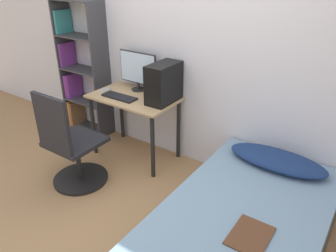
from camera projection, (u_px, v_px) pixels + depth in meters
ground_plane at (95, 231)px, 2.74m from camera, size 14.00×14.00×0.00m
wall_back at (190, 48)px, 3.25m from camera, size 8.00×0.05×2.50m
desk at (134, 107)px, 3.56m from camera, size 0.94×0.58×0.72m
bookshelf at (81, 75)px, 4.10m from camera, size 0.63×0.28×1.64m
office_chair at (71, 151)px, 3.17m from camera, size 0.55×0.55×1.00m
bed at (240, 234)px, 2.42m from camera, size 1.11×1.97×0.43m
pillow at (277, 160)px, 2.84m from camera, size 0.84×0.36×0.11m
magazine at (250, 236)px, 2.12m from camera, size 0.24×0.32×0.01m
monitor at (138, 70)px, 3.58m from camera, size 0.49×0.16×0.43m
keyboard at (119, 97)px, 3.47m from camera, size 0.40×0.14×0.02m
pc_tower at (164, 83)px, 3.29m from camera, size 0.21×0.40×0.40m
phone at (105, 90)px, 3.67m from camera, size 0.07×0.14×0.01m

